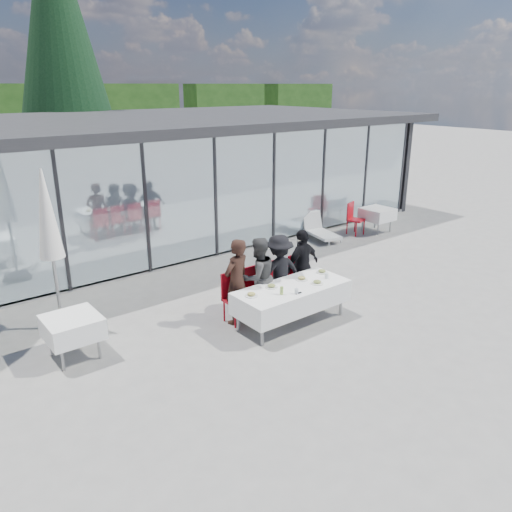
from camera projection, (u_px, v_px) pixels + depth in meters
The scene contains 26 objects.
ground at pixel (288, 320), 9.69m from camera, with size 90.00×90.00×0.00m, color gray.
pavilion at pixel (169, 156), 16.23m from camera, with size 14.80×8.80×3.44m.
dining_table at pixel (292, 297), 9.44m from camera, with size 2.26×0.96×0.75m.
diner_a at pixel (237, 282), 9.37m from camera, with size 0.61×0.61×1.67m, color #311C16.
diner_chair_a at pixel (234, 295), 9.53m from camera, with size 0.44×0.44×0.97m.
diner_b at pixel (258, 277), 9.68m from camera, with size 0.78×0.78×1.60m, color #434343.
diner_chair_b at pixel (255, 288), 9.83m from camera, with size 0.44×0.44×0.97m.
diner_c at pixel (279, 272), 10.00m from camera, with size 1.00×1.00×1.55m, color black.
diner_chair_c at pixel (276, 282), 10.14m from camera, with size 0.44×0.44×0.97m.
diner_d at pixel (302, 265), 10.37m from camera, with size 0.91×0.91×1.55m, color black.
diner_chair_d at pixel (299, 275), 10.51m from camera, with size 0.44×0.44×0.97m.
plate_a at pixel (251, 295), 8.94m from camera, with size 0.24×0.24×0.07m.
plate_b at pixel (271, 286), 9.31m from camera, with size 0.24×0.24×0.07m.
plate_c at pixel (302, 278), 9.68m from camera, with size 0.24×0.24×0.07m.
plate_d at pixel (322, 271), 10.04m from camera, with size 0.24×0.24×0.07m.
plate_extra at pixel (317, 282), 9.49m from camera, with size 0.24×0.24×0.07m.
juice_bottle at pixel (282, 291), 8.99m from camera, with size 0.06×0.06×0.15m, color #93B74C.
drinking_glasses at pixel (312, 283), 9.38m from camera, with size 1.05×0.27×0.10m.
folded_eyeglasses at pixel (298, 293), 9.05m from camera, with size 0.14×0.03×0.01m, color black.
spare_table_left at pixel (72, 327), 8.21m from camera, with size 0.86×0.86×0.74m.
spare_table_right at pixel (377, 214), 15.37m from camera, with size 0.86×0.86×0.74m.
spare_chair_a at pixel (353, 217), 15.14m from camera, with size 0.56×0.56×0.97m.
spare_chair_b at pixel (331, 209), 16.07m from camera, with size 0.53×0.53×0.97m.
market_umbrella at pixel (48, 226), 8.75m from camera, with size 0.50×0.50×3.00m.
lounger at pixel (319, 230), 14.80m from camera, with size 0.88×1.43×0.72m.
conifer_tree at pixel (59, 36), 17.70m from camera, with size 4.00×4.00×10.50m.
Camera 1 is at (-5.89, -6.50, 4.34)m, focal length 35.00 mm.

